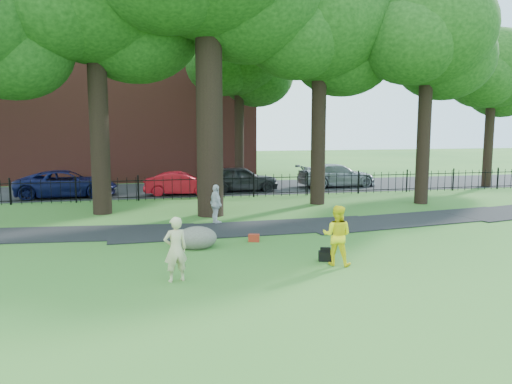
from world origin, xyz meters
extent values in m
plane|color=#2A6122|center=(0.00, 0.00, 0.00)|extent=(120.00, 120.00, 0.00)
cube|color=black|center=(1.00, 3.90, 0.00)|extent=(36.07, 3.85, 0.03)
cube|color=black|center=(0.00, 16.00, 0.00)|extent=(80.00, 7.00, 0.02)
cube|color=black|center=(0.00, 12.00, 1.02)|extent=(44.00, 0.04, 0.04)
cube|color=black|center=(0.00, 12.00, 0.18)|extent=(44.00, 0.04, 0.04)
cube|color=brown|center=(-4.00, 24.00, 6.00)|extent=(18.00, 8.00, 12.00)
cylinder|color=black|center=(0.00, 7.00, 5.25)|extent=(1.10, 1.10, 10.50)
ellipsoid|color=black|center=(-7.65, 8.25, 6.82)|extent=(4.80, 4.80, 4.08)
cylinder|color=black|center=(-4.50, 8.50, 4.55)|extent=(0.80, 0.80, 9.10)
ellipsoid|color=black|center=(-2.88, 9.40, 8.06)|extent=(5.76, 5.76, 4.90)
ellipsoid|color=black|center=(-5.94, 7.78, 8.58)|extent=(5.40, 5.40, 4.59)
cylinder|color=black|center=(5.50, 9.00, 4.20)|extent=(0.70, 0.70, 8.40)
ellipsoid|color=black|center=(5.50, 9.00, 8.64)|extent=(6.60, 6.60, 5.61)
ellipsoid|color=black|center=(6.98, 9.82, 7.44)|extent=(5.28, 5.28, 4.49)
ellipsoid|color=black|center=(4.18, 8.34, 7.92)|extent=(4.95, 4.95, 4.21)
cylinder|color=black|center=(10.50, 8.00, 4.02)|extent=(0.64, 0.64, 8.05)
ellipsoid|color=black|center=(10.50, 8.00, 8.28)|extent=(6.20, 6.20, 5.27)
ellipsoid|color=black|center=(11.89, 8.78, 7.13)|extent=(4.96, 4.96, 4.22)
ellipsoid|color=black|center=(9.26, 7.38, 7.59)|extent=(4.65, 4.65, 3.95)
imported|color=#CDBD8C|center=(-2.05, -1.79, 0.80)|extent=(0.66, 0.51, 1.61)
imported|color=yellow|center=(2.33, -1.30, 0.82)|extent=(1.00, 0.94, 1.64)
imported|color=silver|center=(-0.03, 5.19, 0.76)|extent=(0.60, 0.96, 1.53)
ellipsoid|color=#5D574E|center=(-1.19, 1.46, 0.37)|extent=(1.49, 1.29, 0.74)
cube|color=black|center=(2.17, -0.86, 0.14)|extent=(0.42, 0.32, 0.28)
cube|color=maroon|center=(0.73, 1.89, 0.12)|extent=(0.41, 0.32, 0.24)
imported|color=#B80E1A|center=(-0.75, 13.50, 0.64)|extent=(4.02, 1.91, 1.27)
imported|color=#0C1040|center=(-6.71, 14.12, 0.72)|extent=(5.26, 2.62, 1.43)
imported|color=black|center=(2.75, 14.39, 0.74)|extent=(4.38, 1.85, 1.48)
imported|color=gray|center=(9.00, 15.19, 0.71)|extent=(5.04, 2.30, 1.43)
camera|label=1|loc=(-2.78, -13.73, 3.78)|focal=35.00mm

